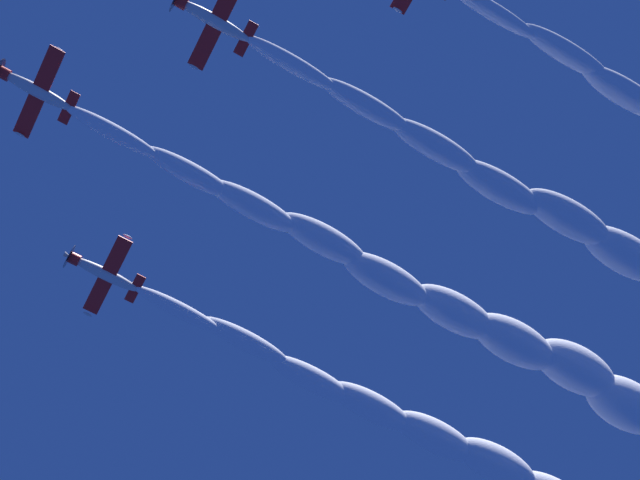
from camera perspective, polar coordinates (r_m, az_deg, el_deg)
name	(u,v)px	position (r m, az deg, el deg)	size (l,w,h in m)	color
airplane_lead	(35,90)	(68.36, -20.38, 10.39)	(7.00, 6.72, 2.30)	silver
airplane_left_wingman	(212,19)	(63.67, -8.01, 15.87)	(6.98, 6.79, 2.51)	silver
airplane_right_wingman	(103,273)	(69.11, -15.76, -2.37)	(6.98, 6.78, 2.43)	silver
smoke_trail_lead	(533,352)	(74.96, 15.50, -8.02)	(47.24, 54.80, 5.61)	white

